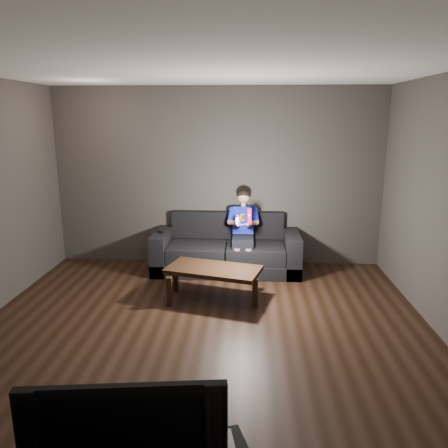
{
  "coord_description": "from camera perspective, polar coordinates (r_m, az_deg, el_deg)",
  "views": [
    {
      "loc": [
        0.46,
        -4.12,
        2.25
      ],
      "look_at": [
        0.15,
        1.55,
        0.85
      ],
      "focal_mm": 35.0,
      "sensor_mm": 36.0,
      "label": 1
    }
  ],
  "objects": [
    {
      "name": "sofa",
      "position": [
        6.58,
        0.34,
        -3.66
      ],
      "size": [
        2.15,
        0.93,
        0.83
      ],
      "color": "black",
      "rests_on": "floor"
    },
    {
      "name": "ceiling",
      "position": [
        4.18,
        -3.44,
        20.02
      ],
      "size": [
        5.0,
        5.0,
        0.02
      ],
      "primitive_type": "cube",
      "color": "silver",
      "rests_on": "back_wall"
    },
    {
      "name": "wii_remote_black",
      "position": [
        6.53,
        -8.22,
        -0.92
      ],
      "size": [
        0.08,
        0.16,
        0.03
      ],
      "color": "black",
      "rests_on": "sofa"
    },
    {
      "name": "front_wall",
      "position": [
        1.91,
        -11.64,
        -14.44
      ],
      "size": [
        5.0,
        0.04,
        2.7
      ],
      "primitive_type": "cube",
      "color": "#3F3A36",
      "rests_on": "ground"
    },
    {
      "name": "child",
      "position": [
        6.4,
        2.52,
        -0.07
      ],
      "size": [
        0.46,
        0.56,
        1.12
      ],
      "color": "black",
      "rests_on": "sofa"
    },
    {
      "name": "coffee_table",
      "position": [
        5.49,
        -1.38,
        -6.27
      ],
      "size": [
        1.26,
        0.86,
        0.42
      ],
      "color": "black",
      "rests_on": "floor"
    },
    {
      "name": "nunchuk_white",
      "position": [
        5.94,
        1.74,
        0.52
      ],
      "size": [
        0.07,
        0.1,
        0.15
      ],
      "color": "white",
      "rests_on": "child"
    },
    {
      "name": "tv",
      "position": [
        2.46,
        -12.51,
        -24.17
      ],
      "size": [
        1.0,
        0.24,
        0.57
      ],
      "primitive_type": "imported",
      "rotation": [
        0.0,
        0.0,
        0.12
      ],
      "color": "black",
      "rests_on": "media_console"
    },
    {
      "name": "back_wall",
      "position": [
        6.7,
        -0.84,
        6.11
      ],
      "size": [
        5.0,
        0.04,
        2.7
      ],
      "primitive_type": "cube",
      "color": "#3F3A36",
      "rests_on": "ground"
    },
    {
      "name": "wii_remote_red",
      "position": [
        5.92,
        3.32,
        1.0
      ],
      "size": [
        0.06,
        0.09,
        0.22
      ],
      "color": "red",
      "rests_on": "child"
    },
    {
      "name": "floor",
      "position": [
        4.72,
        -2.96,
        -14.64
      ],
      "size": [
        5.0,
        5.0,
        0.0
      ],
      "primitive_type": "plane",
      "color": "black",
      "rests_on": "ground"
    }
  ]
}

